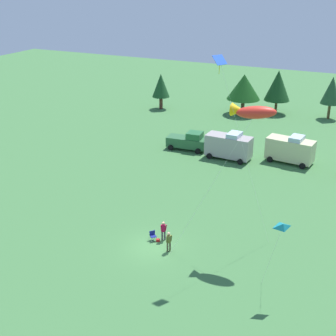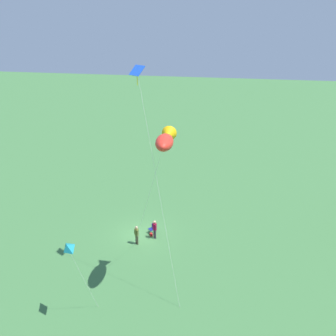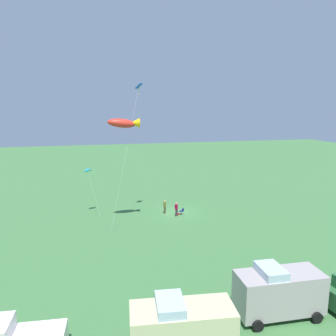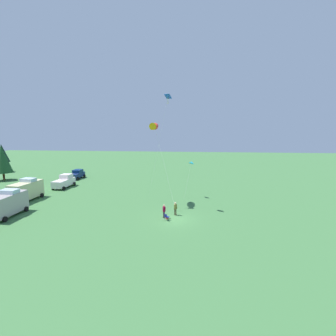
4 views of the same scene
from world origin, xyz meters
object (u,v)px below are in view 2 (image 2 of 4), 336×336
Objects in this scene: kite_large_fish at (165,141)px; kite_diamond_blue at (139,82)px; person_spectator at (155,228)px; backpack_on_grass at (151,235)px; folding_chair at (152,228)px; kite_delta_teal at (67,247)px; person_kite_flyer at (137,234)px.

kite_large_fish is 0.77× the size of kite_diamond_blue.
person_spectator reaches higher than backpack_on_grass.
folding_chair is 2.56× the size of backpack_on_grass.
kite_diamond_blue is 11.19m from kite_delta_teal.
folding_chair is 0.07× the size of kite_large_fish.
backpack_on_grass is (0.49, -0.01, -0.38)m from folding_chair.
person_kite_flyer reaches higher than backpack_on_grass.
kite_diamond_blue is at bearing 53.23° from person_spectator.
kite_large_fish is at bearing 76.04° from person_kite_flyer.
person_kite_flyer is at bearing 167.62° from kite_delta_teal.
kite_delta_teal is (4.05, -5.39, -5.76)m from kite_large_fish.
kite_large_fish is 4.14m from kite_diamond_blue.
kite_diamond_blue reaches higher than kite_delta_teal.
folding_chair is at bearing 178.95° from backpack_on_grass.
kite_delta_teal is at bearing -53.09° from kite_large_fish.
backpack_on_grass is 12.26m from kite_delta_teal.
backpack_on_grass is 15.24m from kite_diamond_blue.
kite_delta_teal reaches higher than folding_chair.
person_spectator is (-1.13, 1.35, 0.00)m from person_kite_flyer.
folding_chair is at bearing -160.95° from kite_large_fish.
person_spectator is 0.11× the size of kite_diamond_blue.
kite_large_fish is at bearing 62.33° from folding_chair.
person_kite_flyer and person_spectator have the same top height.
kite_delta_teal reaches higher than person_spectator.
kite_large_fish reaches higher than person_spectator.
kite_diamond_blue is (3.37, 1.41, 13.54)m from person_kite_flyer.
kite_delta_teal is at bearing -30.65° from kite_diamond_blue.
person_spectator is 1.04m from backpack_on_grass.
backpack_on_grass is at bearing -174.66° from kite_diamond_blue.
person_spectator is 12.21m from kite_large_fish.
kite_diamond_blue reaches higher than person_kite_flyer.
backpack_on_grass is at bearing 164.36° from kite_delta_teal.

